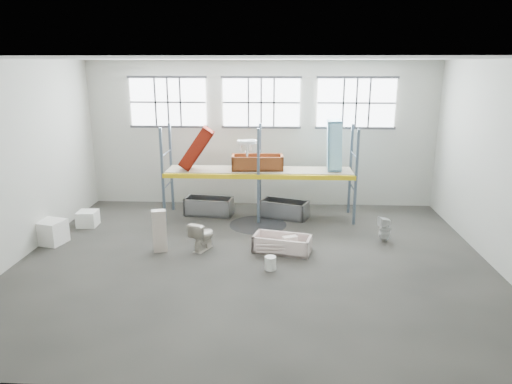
# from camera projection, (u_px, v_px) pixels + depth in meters

# --- Properties ---
(floor) EXTENTS (12.00, 10.00, 0.10)m
(floor) POSITION_uv_depth(u_px,v_px,m) (253.00, 261.00, 12.05)
(floor) COLOR #4B4740
(floor) RESTS_ON ground
(ceiling) EXTENTS (12.00, 10.00, 0.10)m
(ceiling) POSITION_uv_depth(u_px,v_px,m) (253.00, 56.00, 10.68)
(ceiling) COLOR silver
(ceiling) RESTS_ON ground
(wall_back) EXTENTS (12.00, 0.10, 5.00)m
(wall_back) POSITION_uv_depth(u_px,v_px,m) (261.00, 134.00, 16.23)
(wall_back) COLOR beige
(wall_back) RESTS_ON ground
(wall_front) EXTENTS (12.00, 0.10, 5.00)m
(wall_front) POSITION_uv_depth(u_px,v_px,m) (232.00, 242.00, 6.51)
(wall_front) COLOR #A1A095
(wall_front) RESTS_ON ground
(wall_left) EXTENTS (0.10, 10.00, 5.00)m
(wall_left) POSITION_uv_depth(u_px,v_px,m) (12.00, 162.00, 11.67)
(wall_left) COLOR #ACACA0
(wall_left) RESTS_ON ground
(wall_right) EXTENTS (0.10, 10.00, 5.00)m
(wall_right) POSITION_uv_depth(u_px,v_px,m) (507.00, 168.00, 11.07)
(wall_right) COLOR #B6B6AA
(wall_right) RESTS_ON ground
(window_left) EXTENTS (2.60, 0.04, 1.60)m
(window_left) POSITION_uv_depth(u_px,v_px,m) (168.00, 102.00, 15.98)
(window_left) COLOR white
(window_left) RESTS_ON wall_back
(window_mid) EXTENTS (2.60, 0.04, 1.60)m
(window_mid) POSITION_uv_depth(u_px,v_px,m) (261.00, 103.00, 15.82)
(window_mid) COLOR white
(window_mid) RESTS_ON wall_back
(window_right) EXTENTS (2.60, 0.04, 1.60)m
(window_right) POSITION_uv_depth(u_px,v_px,m) (356.00, 103.00, 15.67)
(window_right) COLOR white
(window_right) RESTS_ON wall_back
(rack_upright_la) EXTENTS (0.08, 0.08, 3.00)m
(rack_upright_la) POSITION_uv_depth(u_px,v_px,m) (163.00, 176.00, 14.57)
(rack_upright_la) COLOR slate
(rack_upright_la) RESTS_ON floor
(rack_upright_lb) EXTENTS (0.08, 0.08, 3.00)m
(rack_upright_lb) POSITION_uv_depth(u_px,v_px,m) (171.00, 167.00, 15.73)
(rack_upright_lb) COLOR slate
(rack_upright_lb) RESTS_ON floor
(rack_upright_ma) EXTENTS (0.08, 0.08, 3.00)m
(rack_upright_ma) POSITION_uv_depth(u_px,v_px,m) (258.00, 177.00, 14.43)
(rack_upright_ma) COLOR slate
(rack_upright_ma) RESTS_ON floor
(rack_upright_mb) EXTENTS (0.08, 0.08, 3.00)m
(rack_upright_mb) POSITION_uv_depth(u_px,v_px,m) (260.00, 168.00, 15.58)
(rack_upright_mb) COLOR slate
(rack_upright_mb) RESTS_ON floor
(rack_upright_ra) EXTENTS (0.08, 0.08, 3.00)m
(rack_upright_ra) POSITION_uv_depth(u_px,v_px,m) (356.00, 178.00, 14.28)
(rack_upright_ra) COLOR slate
(rack_upright_ra) RESTS_ON floor
(rack_upright_rb) EXTENTS (0.08, 0.08, 3.00)m
(rack_upright_rb) POSITION_uv_depth(u_px,v_px,m) (350.00, 169.00, 15.43)
(rack_upright_rb) COLOR slate
(rack_upright_rb) RESTS_ON floor
(rack_beam_front) EXTENTS (6.00, 0.10, 0.14)m
(rack_beam_front) POSITION_uv_depth(u_px,v_px,m) (258.00, 177.00, 14.43)
(rack_beam_front) COLOR yellow
(rack_beam_front) RESTS_ON floor
(rack_beam_back) EXTENTS (6.00, 0.10, 0.14)m
(rack_beam_back) POSITION_uv_depth(u_px,v_px,m) (260.00, 168.00, 15.58)
(rack_beam_back) COLOR yellow
(rack_beam_back) RESTS_ON floor
(shelf_deck) EXTENTS (5.90, 1.10, 0.03)m
(shelf_deck) POSITION_uv_depth(u_px,v_px,m) (259.00, 170.00, 14.98)
(shelf_deck) COLOR gray
(shelf_deck) RESTS_ON floor
(wet_patch) EXTENTS (1.80, 1.80, 0.00)m
(wet_patch) POSITION_uv_depth(u_px,v_px,m) (258.00, 225.00, 14.64)
(wet_patch) COLOR black
(wet_patch) RESTS_ON floor
(bathtub_beige) EXTENTS (1.64, 1.05, 0.45)m
(bathtub_beige) POSITION_uv_depth(u_px,v_px,m) (282.00, 244.00, 12.51)
(bathtub_beige) COLOR beige
(bathtub_beige) RESTS_ON floor
(cistern_spare) EXTENTS (0.43, 0.32, 0.37)m
(cistern_spare) POSITION_uv_depth(u_px,v_px,m) (290.00, 243.00, 12.41)
(cistern_spare) COLOR silver
(cistern_spare) RESTS_ON bathtub_beige
(sink_in_tub) EXTENTS (0.44, 0.44, 0.15)m
(sink_in_tub) POSITION_uv_depth(u_px,v_px,m) (272.00, 244.00, 12.65)
(sink_in_tub) COLOR beige
(sink_in_tub) RESTS_ON bathtub_beige
(toilet_beige) EXTENTS (0.74, 0.90, 0.80)m
(toilet_beige) POSITION_uv_depth(u_px,v_px,m) (203.00, 235.00, 12.61)
(toilet_beige) COLOR beige
(toilet_beige) RESTS_ON floor
(cistern_tall) EXTENTS (0.42, 0.33, 1.15)m
(cistern_tall) POSITION_uv_depth(u_px,v_px,m) (160.00, 231.00, 12.45)
(cistern_tall) COLOR beige
(cistern_tall) RESTS_ON floor
(toilet_white) EXTENTS (0.40, 0.40, 0.72)m
(toilet_white) POSITION_uv_depth(u_px,v_px,m) (385.00, 229.00, 13.21)
(toilet_white) COLOR silver
(toilet_white) RESTS_ON floor
(steel_tub_left) EXTENTS (1.64, 0.93, 0.57)m
(steel_tub_left) POSITION_uv_depth(u_px,v_px,m) (209.00, 206.00, 15.57)
(steel_tub_left) COLOR #9D9EA4
(steel_tub_left) RESTS_ON floor
(steel_tub_right) EXTENTS (1.67, 1.19, 0.56)m
(steel_tub_right) POSITION_uv_depth(u_px,v_px,m) (284.00, 209.00, 15.29)
(steel_tub_right) COLOR #999BA1
(steel_tub_right) RESTS_ON floor
(rust_tub_flat) EXTENTS (1.68, 0.87, 0.46)m
(rust_tub_flat) POSITION_uv_depth(u_px,v_px,m) (257.00, 162.00, 14.96)
(rust_tub_flat) COLOR brown
(rust_tub_flat) RESTS_ON shelf_deck
(rust_tub_tilted) EXTENTS (1.19, 0.75, 1.40)m
(rust_tub_tilted) POSITION_uv_depth(u_px,v_px,m) (197.00, 148.00, 14.78)
(rust_tub_tilted) COLOR #941E08
(rust_tub_tilted) RESTS_ON shelf_deck
(sink_on_shelf) EXTENTS (0.72, 0.63, 0.54)m
(sink_on_shelf) POSITION_uv_depth(u_px,v_px,m) (247.00, 156.00, 14.62)
(sink_on_shelf) COLOR white
(sink_on_shelf) RESTS_ON rust_tub_flat
(blue_tub_upright) EXTENTS (0.53, 0.76, 1.58)m
(blue_tub_upright) POSITION_uv_depth(u_px,v_px,m) (334.00, 145.00, 14.70)
(blue_tub_upright) COLOR #93D6F1
(blue_tub_upright) RESTS_ON shelf_deck
(bucket) EXTENTS (0.29, 0.29, 0.33)m
(bucket) POSITION_uv_depth(u_px,v_px,m) (270.00, 263.00, 11.44)
(bucket) COLOR white
(bucket) RESTS_ON floor
(carton_near) EXTENTS (0.91, 0.83, 0.66)m
(carton_near) POSITION_uv_depth(u_px,v_px,m) (50.00, 232.00, 13.08)
(carton_near) COLOR white
(carton_near) RESTS_ON floor
(carton_far) EXTENTS (0.59, 0.59, 0.48)m
(carton_far) POSITION_uv_depth(u_px,v_px,m) (88.00, 219.00, 14.47)
(carton_far) COLOR white
(carton_far) RESTS_ON floor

